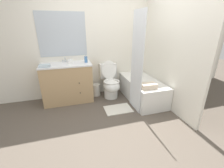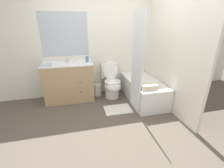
{
  "view_description": "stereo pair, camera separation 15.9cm",
  "coord_description": "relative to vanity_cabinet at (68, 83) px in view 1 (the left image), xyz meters",
  "views": [
    {
      "loc": [
        -0.68,
        -2.07,
        1.66
      ],
      "look_at": [
        0.15,
        0.68,
        0.53
      ],
      "focal_mm": 24.0,
      "sensor_mm": 36.0,
      "label": 1
    },
    {
      "loc": [
        -0.52,
        -2.11,
        1.66
      ],
      "look_at": [
        0.15,
        0.68,
        0.53
      ],
      "focal_mm": 24.0,
      "sensor_mm": 36.0,
      "label": 2
    }
  ],
  "objects": [
    {
      "name": "tissue_box",
      "position": [
        0.1,
        0.01,
        0.47
      ],
      "size": [
        0.11,
        0.13,
        0.1
      ],
      "color": "white",
      "rests_on": "vanity_cabinet"
    },
    {
      "name": "wastebasket",
      "position": [
        0.66,
        0.11,
        -0.3
      ],
      "size": [
        0.22,
        0.22,
        0.3
      ],
      "color": "silver",
      "rests_on": "ground_plane"
    },
    {
      "name": "sink_faucet",
      "position": [
        -0.0,
        0.18,
        0.47
      ],
      "size": [
        0.14,
        0.12,
        0.12
      ],
      "color": "silver",
      "rests_on": "vanity_cabinet"
    },
    {
      "name": "shower_curtain",
      "position": [
        1.32,
        -0.76,
        0.52
      ],
      "size": [
        0.01,
        0.48,
        1.92
      ],
      "color": "white",
      "rests_on": "ground_plane"
    },
    {
      "name": "bathtub",
      "position": [
        1.66,
        -0.41,
        -0.2
      ],
      "size": [
        0.66,
        1.35,
        0.49
      ],
      "color": "white",
      "rests_on": "ground_plane"
    },
    {
      "name": "toilet",
      "position": [
        0.99,
        -0.08,
        -0.09
      ],
      "size": [
        0.42,
        0.66,
        0.87
      ],
      "color": "white",
      "rests_on": "ground_plane"
    },
    {
      "name": "bath_mat",
      "position": [
        0.97,
        -0.72,
        -0.44
      ],
      "size": [
        0.56,
        0.39,
        0.02
      ],
      "color": "silver",
      "rests_on": "ground_plane"
    },
    {
      "name": "vanity_cabinet",
      "position": [
        0.0,
        0.0,
        0.0
      ],
      "size": [
        1.09,
        0.56,
        0.88
      ],
      "color": "tan",
      "rests_on": "ground_plane"
    },
    {
      "name": "wall_right",
      "position": [
        2.03,
        -0.49,
        0.8
      ],
      "size": [
        0.05,
        2.52,
        2.5
      ],
      "color": "white",
      "rests_on": "ground_plane"
    },
    {
      "name": "wall_back",
      "position": [
        0.72,
        0.29,
        0.8
      ],
      "size": [
        8.0,
        0.06,
        2.5
      ],
      "color": "white",
      "rests_on": "ground_plane"
    },
    {
      "name": "bath_towel_folded",
      "position": [
        1.54,
        -0.89,
        0.09
      ],
      "size": [
        0.32,
        0.19,
        0.1
      ],
      "color": "beige",
      "rests_on": "bathtub"
    },
    {
      "name": "soap_dispenser",
      "position": [
        0.44,
        -0.0,
        0.51
      ],
      "size": [
        0.07,
        0.07,
        0.17
      ],
      "color": "#4C7AB2",
      "rests_on": "vanity_cabinet"
    },
    {
      "name": "ground_plane",
      "position": [
        0.73,
        -1.25,
        -0.45
      ],
      "size": [
        14.0,
        14.0,
        0.0
      ],
      "primitive_type": "plane",
      "color": "brown"
    },
    {
      "name": "hand_towel_folded",
      "position": [
        -0.4,
        -0.16,
        0.46
      ],
      "size": [
        0.21,
        0.13,
        0.05
      ],
      "color": "silver",
      "rests_on": "vanity_cabinet"
    }
  ]
}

